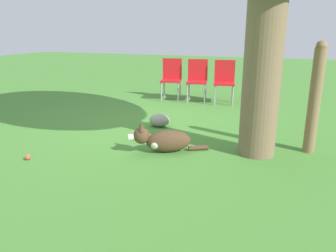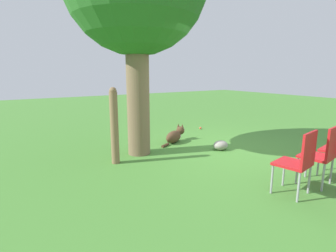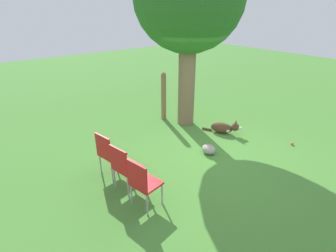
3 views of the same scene
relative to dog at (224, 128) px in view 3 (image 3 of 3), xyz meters
The scene contains 8 objects.
ground_plane 1.11m from the dog, 161.33° to the right, with size 30.00×30.00×0.00m, color #478433.
dog is the anchor object (origin of this frame).
fence_post 2.01m from the dog, 110.32° to the left, with size 0.15×0.15×1.43m.
red_chair_0 3.46m from the dog, 162.59° to the right, with size 0.49×0.51×0.92m.
red_chair_1 3.33m from the dog, behind, with size 0.49×0.51×0.92m.
red_chair_2 3.31m from the dog, behind, with size 0.49×0.51×0.92m.
tennis_ball 1.70m from the dog, 60.96° to the right, with size 0.07×0.07×0.07m.
garden_rock 1.20m from the dog, 156.60° to the right, with size 0.28×0.35×0.21m.
Camera 3 is at (-4.09, -3.70, 3.16)m, focal length 28.00 mm.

